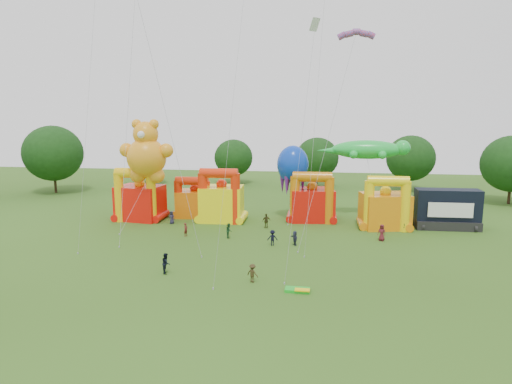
# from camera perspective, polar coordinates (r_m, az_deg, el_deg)

# --- Properties ---
(ground) EXTENTS (160.00, 160.00, 0.00)m
(ground) POSITION_cam_1_polar(r_m,az_deg,el_deg) (35.27, -6.85, -14.04)
(ground) COLOR #315217
(ground) RESTS_ON ground
(tree_ring) EXTENTS (126.61, 128.74, 12.07)m
(tree_ring) POSITION_cam_1_polar(r_m,az_deg,el_deg) (34.14, -8.78, -3.79)
(tree_ring) COLOR #352314
(tree_ring) RESTS_ON ground
(bouncy_castle_0) EXTENTS (6.22, 5.26, 7.19)m
(bouncy_castle_0) POSITION_cam_1_polar(r_m,az_deg,el_deg) (63.14, -14.37, -0.96)
(bouncy_castle_0) COLOR red
(bouncy_castle_0) RESTS_ON ground
(bouncy_castle_1) EXTENTS (5.40, 4.52, 5.76)m
(bouncy_castle_1) POSITION_cam_1_polar(r_m,az_deg,el_deg) (63.68, -7.69, -1.13)
(bouncy_castle_1) COLOR orange
(bouncy_castle_1) RESTS_ON ground
(bouncy_castle_2) EXTENTS (5.68, 4.63, 7.24)m
(bouncy_castle_2) POSITION_cam_1_polar(r_m,az_deg,el_deg) (60.55, -4.37, -1.11)
(bouncy_castle_2) COLOR #FFEE0D
(bouncy_castle_2) RESTS_ON ground
(bouncy_castle_3) EXTENTS (6.17, 5.19, 6.76)m
(bouncy_castle_3) POSITION_cam_1_polar(r_m,az_deg,el_deg) (61.09, 7.00, -1.24)
(bouncy_castle_3) COLOR red
(bouncy_castle_3) RESTS_ON ground
(bouncy_castle_4) EXTENTS (6.33, 5.50, 6.78)m
(bouncy_castle_4) POSITION_cam_1_polar(r_m,az_deg,el_deg) (58.96, 15.84, -1.94)
(bouncy_castle_4) COLOR orange
(bouncy_castle_4) RESTS_ON ground
(stage_trailer) EXTENTS (7.72, 3.12, 4.99)m
(stage_trailer) POSITION_cam_1_polar(r_m,az_deg,el_deg) (61.37, 22.79, -2.04)
(stage_trailer) COLOR black
(stage_trailer) RESTS_ON ground
(teddy_bear_kite) EXTENTS (7.09, 8.94, 13.56)m
(teddy_bear_kite) POSITION_cam_1_polar(r_m,az_deg,el_deg) (59.80, -13.87, 3.23)
(teddy_bear_kite) COLOR orange
(teddy_bear_kite) RESTS_ON ground
(gecko_kite) EXTENTS (12.44, 10.21, 10.73)m
(gecko_kite) POSITION_cam_1_polar(r_m,az_deg,el_deg) (62.06, 14.11, 2.49)
(gecko_kite) COLOR green
(gecko_kite) RESTS_ON ground
(octopus_kite) EXTENTS (4.21, 6.02, 10.07)m
(octopus_kite) POSITION_cam_1_polar(r_m,az_deg,el_deg) (61.14, 4.58, 2.72)
(octopus_kite) COLOR #0C37B7
(octopus_kite) RESTS_ON ground
(parafoil_kites) EXTENTS (29.17, 12.79, 32.48)m
(parafoil_kites) POSITION_cam_1_polar(r_m,az_deg,el_deg) (48.28, -0.23, 8.25)
(parafoil_kites) COLOR red
(parafoil_kites) RESTS_ON ground
(diamond_kites) EXTENTS (25.63, 16.03, 38.16)m
(diamond_kites) POSITION_cam_1_polar(r_m,az_deg,el_deg) (43.90, -4.10, 11.95)
(diamond_kites) COLOR red
(diamond_kites) RESTS_ON ground
(folded_kite_bundle) EXTENTS (2.03, 1.14, 0.31)m
(folded_kite_bundle) POSITION_cam_1_polar(r_m,az_deg,el_deg) (37.81, 5.27, -12.09)
(folded_kite_bundle) COLOR green
(folded_kite_bundle) RESTS_ON ground
(spectator_0) EXTENTS (0.90, 0.67, 1.68)m
(spectator_0) POSITION_cam_1_polar(r_m,az_deg,el_deg) (60.30, -10.50, -3.14)
(spectator_0) COLOR #262239
(spectator_0) RESTS_ON ground
(spectator_1) EXTENTS (0.56, 0.67, 1.57)m
(spectator_1) POSITION_cam_1_polar(r_m,az_deg,el_deg) (54.04, -8.77, -4.67)
(spectator_1) COLOR #5B1F1A
(spectator_1) RESTS_ON ground
(spectator_2) EXTENTS (0.75, 0.91, 1.71)m
(spectator_2) POSITION_cam_1_polar(r_m,az_deg,el_deg) (52.82, -3.39, -4.83)
(spectator_2) COLOR #193F1F
(spectator_2) RESTS_ON ground
(spectator_3) EXTENTS (1.21, 0.81, 1.73)m
(spectator_3) POSITION_cam_1_polar(r_m,az_deg,el_deg) (49.74, 2.07, -5.74)
(spectator_3) COLOR black
(spectator_3) RESTS_ON ground
(spectator_4) EXTENTS (1.17, 0.84, 1.84)m
(spectator_4) POSITION_cam_1_polar(r_m,az_deg,el_deg) (57.08, 1.30, -3.63)
(spectator_4) COLOR #3B3717
(spectator_4) RESTS_ON ground
(spectator_5) EXTENTS (1.10, 1.54, 1.61)m
(spectator_5) POSITION_cam_1_polar(r_m,az_deg,el_deg) (50.01, 4.86, -5.76)
(spectator_5) COLOR #282B44
(spectator_5) RESTS_ON ground
(spectator_6) EXTENTS (1.10, 0.98, 1.89)m
(spectator_6) POSITION_cam_1_polar(r_m,az_deg,el_deg) (53.39, 15.45, -4.92)
(spectator_6) COLOR #58191F
(spectator_6) RESTS_ON ground
(spectator_7) EXTENTS (0.80, 0.79, 1.87)m
(spectator_7) POSITION_cam_1_polar(r_m,az_deg,el_deg) (58.08, 18.17, -3.88)
(spectator_7) COLOR #19401E
(spectator_7) RESTS_ON ground
(spectator_8) EXTENTS (0.88, 1.03, 1.86)m
(spectator_8) POSITION_cam_1_polar(r_m,az_deg,el_deg) (42.21, -11.17, -8.72)
(spectator_8) COLOR black
(spectator_8) RESTS_ON ground
(spectator_9) EXTENTS (1.21, 1.01, 1.62)m
(spectator_9) POSITION_cam_1_polar(r_m,az_deg,el_deg) (39.33, -0.44, -10.11)
(spectator_9) COLOR #372D16
(spectator_9) RESTS_ON ground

